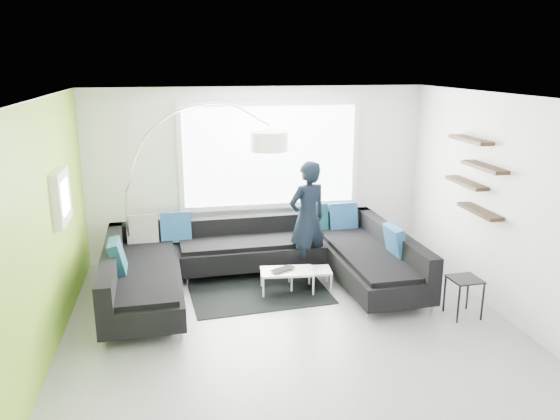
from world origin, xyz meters
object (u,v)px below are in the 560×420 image
object	(u,v)px
side_table	(463,297)
laptop	(285,271)
sectional_sofa	(260,264)
arc_lamp	(125,192)
coffee_table	(298,279)
person	(307,219)

from	to	relation	value
side_table	laptop	xyz separation A→B (m)	(-2.10, 1.16, 0.07)
sectional_sofa	arc_lamp	size ratio (longest dim) A/B	1.65
arc_lamp	laptop	world-z (taller)	arc_lamp
coffee_table	person	bearing A→B (deg)	70.38
laptop	coffee_table	bearing A→B (deg)	-9.48
coffee_table	arc_lamp	world-z (taller)	arc_lamp
coffee_table	person	distance (m)	0.94
coffee_table	laptop	size ratio (longest dim) A/B	2.15
side_table	laptop	size ratio (longest dim) A/B	1.16
coffee_table	side_table	size ratio (longest dim) A/B	1.85
sectional_sofa	side_table	size ratio (longest dim) A/B	8.32
arc_lamp	side_table	world-z (taller)	arc_lamp
sectional_sofa	person	bearing A→B (deg)	29.94
side_table	person	bearing A→B (deg)	132.40
side_table	laptop	world-z (taller)	side_table
sectional_sofa	coffee_table	size ratio (longest dim) A/B	4.50
coffee_table	laptop	xyz separation A→B (m)	(-0.21, -0.08, 0.17)
sectional_sofa	laptop	distance (m)	0.37
side_table	person	distance (m)	2.50
person	side_table	bearing A→B (deg)	111.07
person	arc_lamp	bearing A→B (deg)	-31.09
sectional_sofa	person	world-z (taller)	person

